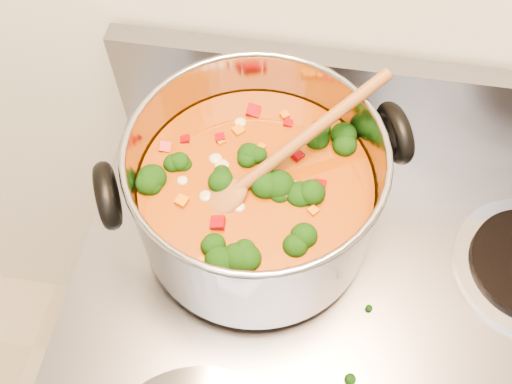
% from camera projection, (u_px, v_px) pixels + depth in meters
% --- Properties ---
extents(stockpot, '(0.35, 0.29, 0.17)m').
position_uv_depth(stockpot, '(256.00, 192.00, 0.68)').
color(stockpot, '#A3A3AB').
rests_on(stockpot, electric_range).
extents(wooden_spoon, '(0.21, 0.19, 0.11)m').
position_uv_depth(wooden_spoon, '(265.00, 168.00, 0.64)').
color(wooden_spoon, brown).
rests_on(wooden_spoon, stockpot).
extents(cooktop_crumbs, '(0.18, 0.28, 0.01)m').
position_uv_depth(cooktop_crumbs, '(140.00, 295.00, 0.70)').
color(cooktop_crumbs, black).
rests_on(cooktop_crumbs, electric_range).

